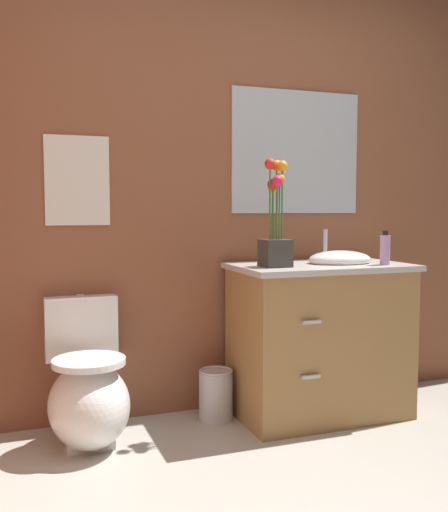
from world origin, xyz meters
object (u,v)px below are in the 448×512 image
(vanity_cabinet, at_px, (320,337))
(flower_vase, at_px, (275,228))
(wall_poster, at_px, (77,181))
(wall_mirror, at_px, (296,152))
(soap_bottle, at_px, (385,249))
(toilet, at_px, (88,394))
(trash_bin, at_px, (216,395))

(vanity_cabinet, distance_m, flower_vase, 0.67)
(wall_poster, height_order, wall_mirror, wall_mirror)
(flower_vase, distance_m, soap_bottle, 0.61)
(vanity_cabinet, bearing_deg, flower_vase, -169.92)
(vanity_cabinet, distance_m, wall_mirror, 1.07)
(toilet, relative_size, wall_poster, 1.53)
(vanity_cabinet, height_order, flower_vase, flower_vase)
(wall_mirror, bearing_deg, trash_bin, -161.83)
(toilet, bearing_deg, wall_poster, 90.00)
(toilet, relative_size, trash_bin, 2.54)
(toilet, distance_m, trash_bin, 0.69)
(toilet, relative_size, vanity_cabinet, 0.68)
(flower_vase, height_order, wall_poster, wall_poster)
(soap_bottle, xyz_separation_m, wall_mirror, (-0.30, 0.45, 0.54))
(toilet, xyz_separation_m, trash_bin, (0.68, 0.08, -0.11))
(vanity_cabinet, xyz_separation_m, wall_mirror, (-0.00, 0.29, 1.02))
(vanity_cabinet, bearing_deg, toilet, 178.78)
(toilet, height_order, wall_poster, wall_poster)
(soap_bottle, bearing_deg, toilet, 173.12)
(vanity_cabinet, xyz_separation_m, wall_poster, (-1.24, 0.29, 0.84))
(soap_bottle, bearing_deg, wall_poster, 163.56)
(toilet, xyz_separation_m, flower_vase, (0.94, -0.08, 0.78))
(toilet, bearing_deg, flower_vase, -4.78)
(soap_bottle, bearing_deg, vanity_cabinet, 151.64)
(soap_bottle, relative_size, trash_bin, 0.67)
(soap_bottle, xyz_separation_m, trash_bin, (-0.86, 0.27, -0.77))
(toilet, xyz_separation_m, wall_poster, (0.00, 0.27, 1.02))
(flower_vase, relative_size, wall_mirror, 0.69)
(soap_bottle, relative_size, wall_poster, 0.40)
(flower_vase, bearing_deg, vanity_cabinet, 10.08)
(flower_vase, xyz_separation_m, wall_mirror, (0.29, 0.35, 0.43))
(soap_bottle, height_order, trash_bin, soap_bottle)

